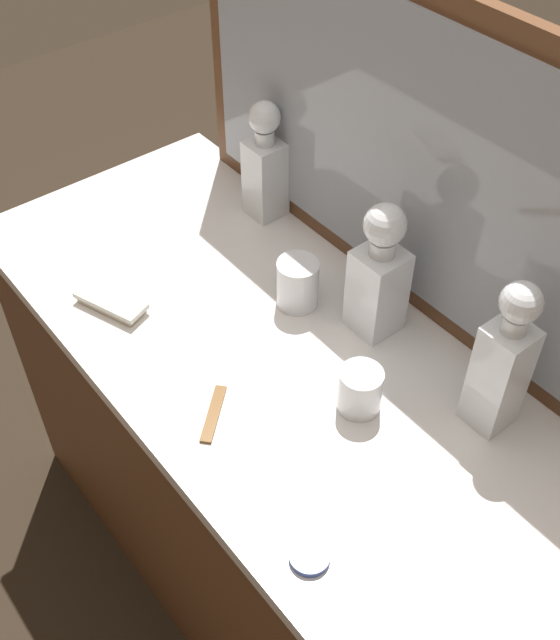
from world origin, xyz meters
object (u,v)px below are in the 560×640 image
Objects in this scene: crystal_decanter_far_right at (265,171)px; crystal_tumbler_center at (298,285)px; crystal_decanter_rear at (378,281)px; silver_brush_far_right at (111,303)px; tortoiseshell_comb at (214,414)px; crystal_decanter_right at (501,370)px; crystal_tumbler_right at (360,391)px; porcelain_dish at (310,556)px.

crystal_decanter_far_right is 0.30m from crystal_tumbler_center.
crystal_decanter_rear reaches higher than silver_brush_far_right.
tortoiseshell_comb is (0.39, -0.42, -0.10)m from crystal_decanter_far_right.
crystal_decanter_far_right is at bearing 175.15° from crystal_decanter_right.
crystal_tumbler_right is 0.25m from tortoiseshell_comb.
crystal_decanter_right is at bearing 29.86° from silver_brush_far_right.
crystal_decanter_right is 0.73m from silver_brush_far_right.
crystal_tumbler_center is 1.18× the size of crystal_tumbler_right.
crystal_decanter_right is 3.59× the size of crystal_tumbler_right.
crystal_decanter_far_right is 0.97× the size of crystal_decanter_rear.
crystal_tumbler_center is at bearing 113.48° from tortoiseshell_comb.
crystal_decanter_rear is at bearing 28.23° from crystal_tumbler_center.
porcelain_dish is 0.31m from tortoiseshell_comb.
crystal_decanter_far_right is 3.19× the size of crystal_tumbler_right.
crystal_tumbler_center is (-0.14, -0.07, -0.07)m from crystal_decanter_rear.
crystal_decanter_right is at bearing 9.73° from crystal_tumbler_center.
crystal_tumbler_center reaches higher than tortoiseshell_comb.
silver_brush_far_right is at bearing 176.46° from porcelain_dish.
crystal_tumbler_center is at bearing 162.92° from crystal_tumbler_right.
porcelain_dish is at bearing -88.43° from crystal_decanter_right.
crystal_decanter_rear is 1.78× the size of silver_brush_far_right.
crystal_tumbler_right is (0.13, -0.15, -0.07)m from crystal_decanter_rear.
silver_brush_far_right is (-0.35, -0.36, -0.10)m from crystal_decanter_rear.
silver_brush_far_right is at bearing -133.87° from crystal_decanter_rear.
crystal_decanter_right is at bearing -0.41° from crystal_decanter_rear.
crystal_decanter_rear is at bearing -7.90° from crystal_decanter_far_right.
crystal_decanter_right is 3.03× the size of crystal_tumbler_center.
crystal_decanter_far_right is 0.84m from porcelain_dish.
silver_brush_far_right is 2.54× the size of porcelain_dish.
crystal_decanter_right is 0.48m from tortoiseshell_comb.
tortoiseshell_comb is (0.34, 0.00, -0.01)m from silver_brush_far_right.
crystal_tumbler_center is 0.28m from crystal_tumbler_right.
crystal_decanter_rear reaches higher than tortoiseshell_comb.
tortoiseshell_comb is at bearing -124.00° from crystal_tumbler_right.
crystal_decanter_rear is at bearing 88.03° from tortoiseshell_comb.
crystal_decanter_right is at bearing 44.77° from crystal_tumbler_right.
porcelain_dish is (0.43, -0.33, -0.04)m from crystal_tumbler_center.
porcelain_dish is (0.64, -0.04, -0.01)m from silver_brush_far_right.
silver_brush_far_right is (-0.48, -0.21, -0.03)m from crystal_tumbler_right.
crystal_tumbler_center is 0.32m from tortoiseshell_comb.
crystal_decanter_rear is 2.77× the size of crystal_tumbler_center.
tortoiseshell_comb is (-0.30, 0.04, -0.00)m from porcelain_dish.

